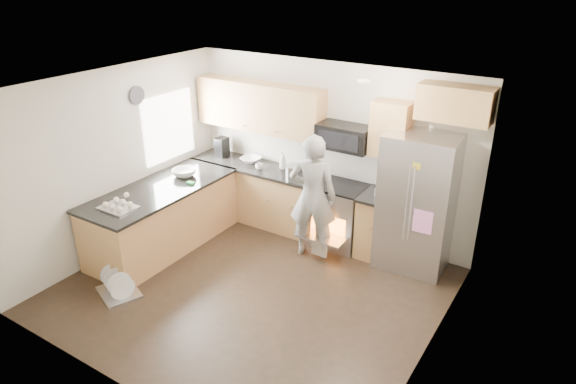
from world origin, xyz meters
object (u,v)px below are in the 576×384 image
Objects in this scene: dish_rack at (118,287)px; refrigerator at (417,203)px; person at (313,197)px; stove_range at (338,201)px.

refrigerator is at bearing 42.76° from dish_rack.
stove_range is at bearing -127.07° from person.
person reaches higher than dish_rack.
person is at bearing -161.48° from refrigerator.
person is 2.79m from dish_rack.
stove_range is 2.68× the size of dish_rack.
refrigerator is 2.82× the size of dish_rack.
person is (-1.30, -0.50, -0.05)m from refrigerator.
dish_rack is at bearing 33.96° from person.
person is at bearing -107.12° from stove_range.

